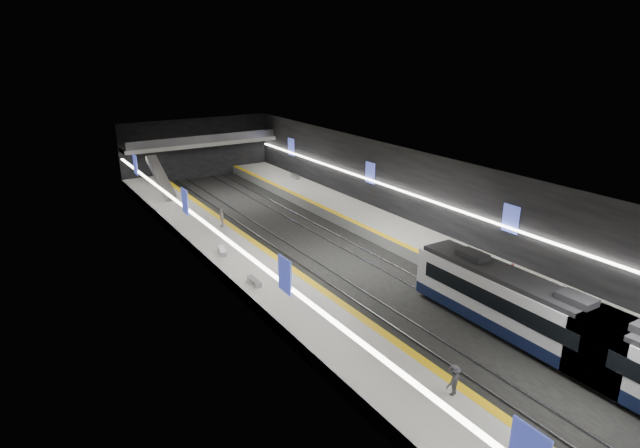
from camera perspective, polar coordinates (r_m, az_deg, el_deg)
ground at (r=44.40m, az=2.74°, el=-4.34°), size 70.00×70.00×0.00m
ceiling at (r=41.89m, az=2.91°, el=5.76°), size 20.00×70.00×0.04m
wall_left at (r=38.46m, az=-9.54°, el=-1.93°), size 0.04×70.00×8.00m
wall_right at (r=49.13m, az=12.47°, el=2.50°), size 0.04×70.00×8.00m
wall_back at (r=73.57m, az=-13.02°, el=7.85°), size 20.00×0.04×8.00m
platform_left at (r=40.74m, az=-6.02°, el=-5.88°), size 5.00×70.00×1.00m
tile_surface_left at (r=40.53m, az=-6.04°, el=-5.23°), size 5.00×70.00×0.02m
tactile_strip_left at (r=41.43m, az=-3.31°, el=-4.58°), size 0.60×70.00×0.02m
platform_right at (r=48.58m, az=10.05°, el=-1.89°), size 5.00×70.00×1.00m
tile_surface_right at (r=48.41m, az=10.09°, el=-1.32°), size 5.00×70.00×0.02m
tactile_strip_right at (r=47.03m, az=8.08°, el=-1.81°), size 0.60×70.00×0.02m
rails at (r=44.37m, az=2.74°, el=-4.27°), size 6.52×70.00×0.12m
train at (r=32.66m, az=28.31°, el=-11.55°), size 2.69×26.73×3.60m
ad_posters at (r=43.61m, az=2.08°, el=1.54°), size 19.94×53.50×2.20m
cove_light_left at (r=38.61m, az=-9.25°, el=-2.15°), size 0.25×68.60×0.12m
cove_light_right at (r=49.05m, az=12.28°, el=2.24°), size 0.25×68.60×0.12m
mezzanine_bridge at (r=71.46m, az=-12.52°, el=8.42°), size 20.00×3.00×1.50m
escalator at (r=63.23m, az=-16.61°, el=4.76°), size 1.20×7.50×3.92m
bench_left_near at (r=38.80m, az=-7.05°, el=-6.10°), size 0.48×1.64×0.40m
bench_left_far at (r=44.59m, az=-10.38°, el=-2.87°), size 0.89×1.73×0.41m
bench_right_far at (r=68.24m, az=-2.65°, el=5.09°), size 0.69×1.87×0.45m
passenger_right_a at (r=40.83m, az=19.76°, el=-4.96°), size 0.47×0.62×1.52m
passenger_left_a at (r=50.80m, az=-10.43°, el=0.63°), size 0.56×1.04×1.70m
passenger_left_b at (r=27.98m, az=14.07°, el=-15.87°), size 1.15×0.80×1.63m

